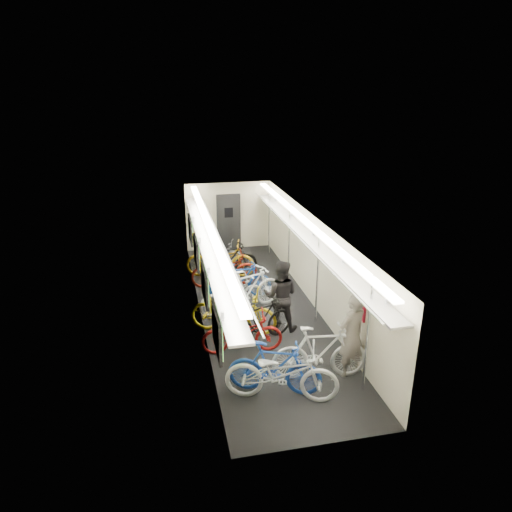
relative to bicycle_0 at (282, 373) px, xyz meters
name	(u,v)px	position (x,y,z in m)	size (l,w,h in m)	color
train_car_shell	(239,242)	(-0.01, 4.43, 1.10)	(10.00, 10.00, 10.00)	black
bicycle_0	(282,373)	(0.00, 0.00, 0.00)	(0.73, 2.11, 1.11)	silver
bicycle_1	(275,368)	(-0.08, 0.21, -0.02)	(0.51, 1.79, 1.07)	#1B41A5
bicycle_2	(242,333)	(-0.43, 1.74, -0.09)	(0.62, 1.77, 0.93)	maroon
bicycle_3	(260,321)	(0.05, 2.08, -0.03)	(0.49, 1.75, 1.05)	black
bicycle_4	(233,311)	(-0.47, 2.66, -0.01)	(0.72, 2.08, 1.09)	gold
bicycle_5	(249,289)	(0.12, 3.71, 0.03)	(0.55, 1.93, 1.16)	white
bicycle_6	(232,294)	(-0.34, 3.74, -0.08)	(0.63, 1.80, 0.95)	#B8B7BC
bicycle_7	(240,281)	(0.01, 4.45, -0.03)	(0.49, 1.75, 1.05)	navy
bicycle_8	(224,269)	(-0.29, 5.40, -0.04)	(0.68, 1.95, 1.03)	maroon
bicycle_9	(228,261)	(-0.08, 5.93, 0.01)	(0.53, 1.87, 1.12)	black
bicycle_10	(220,259)	(-0.31, 6.15, 0.00)	(0.73, 2.09, 1.10)	gold
bicycle_11	(320,352)	(0.91, 0.49, 0.03)	(0.54, 1.93, 1.16)	silver
bicycle_12	(218,253)	(-0.28, 7.01, -0.11)	(0.58, 1.67, 0.88)	slate
passenger_near	(352,335)	(1.55, 0.49, 0.33)	(0.64, 0.42, 1.77)	gray
passenger_mid	(280,295)	(0.66, 2.60, 0.32)	(0.84, 0.66, 1.74)	black
backpack	(369,313)	(1.95, 0.61, 0.73)	(0.26, 0.14, 0.38)	#A91026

